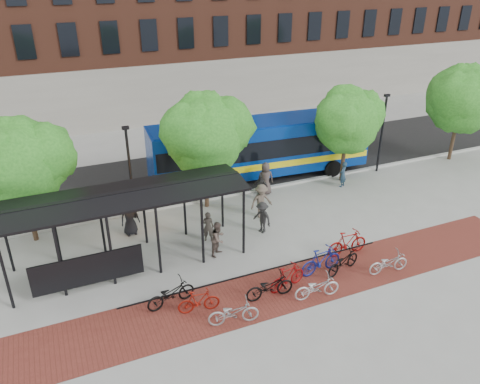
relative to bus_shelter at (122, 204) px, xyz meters
name	(u,v)px	position (x,y,z in m)	size (l,w,h in m)	color
ground	(281,222)	(8.13, 0.48, -3.00)	(160.00, 160.00, 0.00)	#9E9E99
asphalt_street	(226,168)	(8.13, 8.48, -2.99)	(160.00, 8.00, 0.01)	black
curb	(250,191)	(8.13, 4.48, -2.94)	(160.00, 0.25, 0.12)	#B7B7B2
brick_strip	(295,285)	(6.13, -4.52, -3.00)	(24.00, 3.00, 0.01)	maroon
bike_rack_rail	(258,281)	(4.83, -3.62, -3.00)	(12.00, 0.05, 0.95)	black
bus_shelter	(122,204)	(0.00, 0.00, 0.00)	(10.60, 3.07, 3.60)	black
tree_a	(21,160)	(-3.77, 3.83, 1.24)	(4.90, 4.00, 6.18)	#382619
tree_b	(206,130)	(5.23, 3.83, 1.46)	(5.15, 4.20, 6.47)	#382619
tree_c	(348,118)	(14.22, 3.83, 1.06)	(4.66, 3.80, 5.92)	#382619
tree_d	(463,96)	(23.23, 3.83, 1.47)	(5.39, 4.40, 6.55)	#382619
lamp_post_left	(130,171)	(1.13, 4.08, -0.25)	(0.35, 0.20, 5.12)	black
lamp_post_right	(382,131)	(17.13, 4.08, -0.25)	(0.35, 0.20, 5.12)	black
bus	(260,145)	(9.62, 6.31, -0.86)	(13.97, 4.02, 3.72)	navy
bike_0	(171,294)	(0.97, -3.66, -2.46)	(0.71, 2.05, 1.08)	black
bike_1	(199,301)	(1.86, -4.49, -2.50)	(0.47, 1.66, 1.00)	maroon
bike_2	(234,312)	(2.85, -5.65, -2.48)	(0.68, 1.96, 1.03)	gray
bike_4	(270,287)	(4.78, -4.81, -2.46)	(0.72, 2.06, 1.08)	black
bike_5	(287,277)	(5.74, -4.55, -2.44)	(0.52, 1.85, 1.11)	maroon
bike_6	(317,287)	(6.56, -5.57, -2.49)	(0.68, 1.95, 1.02)	#BCBCBF
bike_7	(321,261)	(7.63, -4.15, -2.37)	(0.59, 2.09, 1.25)	navy
bike_8	(343,261)	(8.57, -4.47, -2.48)	(0.69, 1.98, 1.04)	black
bike_9	(347,243)	(9.53, -3.39, -2.38)	(0.59, 2.07, 1.25)	maroon
bike_10	(388,263)	(10.37, -5.32, -2.50)	(0.66, 1.90, 1.00)	#AEAEB1
pedestrian_0	(130,217)	(0.61, 2.48, -2.05)	(0.93, 0.60, 1.90)	black
pedestrian_1	(208,227)	(3.97, 0.30, -2.20)	(0.58, 0.38, 1.60)	#37322C
pedestrian_3	(261,201)	(7.41, 1.46, -2.04)	(1.24, 0.71, 1.91)	brown
pedestrian_4	(260,187)	(8.23, 3.34, -2.22)	(0.92, 0.38, 1.56)	#2A2A2A
pedestrian_6	(265,179)	(8.85, 3.92, -2.01)	(0.97, 0.63, 1.98)	#463B38
pedestrian_7	(343,174)	(13.64, 2.98, -2.19)	(0.59, 0.39, 1.61)	#21394E
pedestrian_8	(218,239)	(4.01, -1.02, -2.14)	(0.83, 0.65, 1.71)	brown
pedestrian_9	(262,217)	(6.76, 0.01, -2.16)	(1.09, 0.63, 1.69)	black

